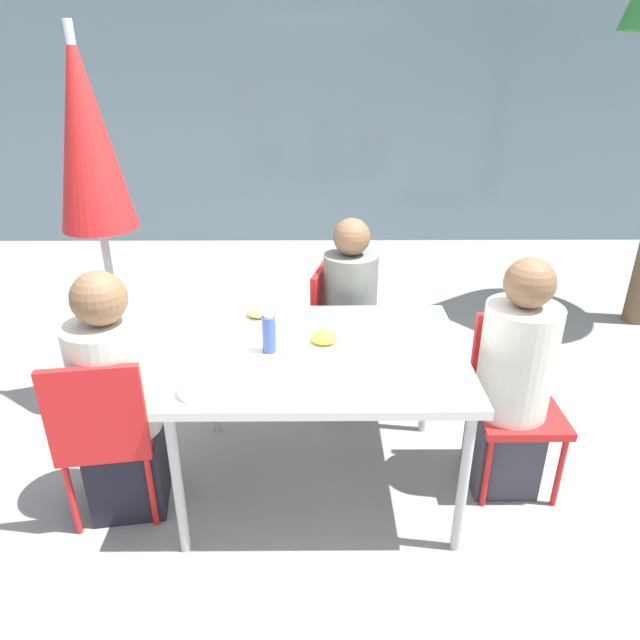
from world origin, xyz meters
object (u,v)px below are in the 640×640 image
object	(u,v)px
person_far	(350,320)
chair_right	(516,389)
closed_umbrella	(88,146)
drinking_cup	(280,329)
bottle	(269,333)
chair_left	(105,428)
person_right	(513,386)
salad_bowl	(201,387)
chair_far	(338,325)
person_left	(118,404)

from	to	relation	value
person_far	chair_right	bearing A→B (deg)	62.80
closed_umbrella	drinking_cup	xyz separation A→B (m)	(0.98, -0.60, -0.74)
bottle	chair_left	bearing A→B (deg)	-163.60
person_right	salad_bowl	world-z (taller)	person_right
drinking_cup	chair_left	bearing A→B (deg)	-155.62
chair_far	bottle	xyz separation A→B (m)	(-0.34, -0.82, 0.35)
chair_left	bottle	size ratio (longest dim) A/B	4.50
person_far	chair_left	bearing A→B (deg)	-35.70
chair_right	person_left	bearing A→B (deg)	6.62
chair_far	person_far	xyz separation A→B (m)	(0.07, -0.07, 0.06)
chair_far	closed_umbrella	bearing A→B (deg)	-72.32
person_left	drinking_cup	size ratio (longest dim) A/B	12.53
chair_right	chair_far	bearing A→B (deg)	-41.05
person_left	salad_bowl	bearing A→B (deg)	-35.44
bottle	closed_umbrella	bearing A→B (deg)	142.31
chair_right	person_right	bearing A→B (deg)	58.16
chair_left	person_far	world-z (taller)	person_far
person_left	bottle	size ratio (longest dim) A/B	6.27
person_far	bottle	size ratio (longest dim) A/B	6.15
chair_left	bottle	xyz separation A→B (m)	(0.71, 0.21, 0.35)
closed_umbrella	drinking_cup	world-z (taller)	closed_umbrella
chair_far	closed_umbrella	world-z (taller)	closed_umbrella
chair_left	person_far	distance (m)	1.48
person_left	drinking_cup	bearing A→B (deg)	11.17
chair_right	person_far	world-z (taller)	person_far
person_far	person_left	bearing A→B (deg)	-37.40
person_right	chair_far	size ratio (longest dim) A/B	1.40
closed_umbrella	salad_bowl	world-z (taller)	closed_umbrella
chair_left	person_right	bearing A→B (deg)	-1.61
person_far	person_right	bearing A→B (deg)	57.62
chair_right	bottle	xyz separation A→B (m)	(-1.18, -0.09, 0.35)
person_left	person_far	world-z (taller)	person_left
person_right	chair_far	bearing A→B (deg)	-45.79
person_far	salad_bowl	distance (m)	1.29
chair_left	person_left	world-z (taller)	person_left
chair_far	bottle	size ratio (longest dim) A/B	4.50
chair_left	drinking_cup	bearing A→B (deg)	15.98
person_right	drinking_cup	bearing A→B (deg)	-6.32
person_right	person_left	bearing A→B (deg)	4.26
chair_left	drinking_cup	world-z (taller)	same
chair_left	chair_right	world-z (taller)	same
person_far	chair_far	bearing A→B (deg)	-121.84
chair_left	drinking_cup	distance (m)	0.88
person_right	person_far	distance (m)	1.04
chair_left	person_far	bearing A→B (deg)	32.37
person_far	drinking_cup	distance (m)	0.76
chair_right	bottle	size ratio (longest dim) A/B	4.50
chair_left	drinking_cup	size ratio (longest dim) A/B	9.01
chair_right	drinking_cup	size ratio (longest dim) A/B	9.01
person_right	drinking_cup	world-z (taller)	person_right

